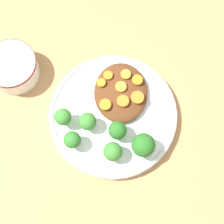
% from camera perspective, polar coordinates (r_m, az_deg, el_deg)
% --- Properties ---
extents(ground_plane, '(4.00, 4.00, 0.00)m').
position_cam_1_polar(ground_plane, '(0.78, 0.00, -0.77)').
color(ground_plane, tan).
extents(plate, '(0.26, 0.26, 0.03)m').
position_cam_1_polar(plate, '(0.77, 0.00, -0.48)').
color(plate, white).
rests_on(plate, ground_plane).
extents(dip_bowl, '(0.11, 0.11, 0.05)m').
position_cam_1_polar(dip_bowl, '(0.82, -15.12, 6.61)').
color(dip_bowl, white).
rests_on(dip_bowl, ground_plane).
extents(stew_mound, '(0.13, 0.11, 0.02)m').
position_cam_1_polar(stew_mound, '(0.77, 1.18, 3.01)').
color(stew_mound, '#5B3319').
rests_on(stew_mound, plate).
extents(broccoli_floret_0, '(0.05, 0.05, 0.06)m').
position_cam_1_polar(broccoli_floret_0, '(0.71, 4.61, -5.07)').
color(broccoli_floret_0, '#7FA85B').
rests_on(broccoli_floret_0, plate).
extents(broccoli_floret_1, '(0.04, 0.04, 0.05)m').
position_cam_1_polar(broccoli_floret_1, '(0.73, 0.67, -2.85)').
color(broccoli_floret_1, '#7FA85B').
rests_on(broccoli_floret_1, plate).
extents(broccoli_floret_2, '(0.04, 0.04, 0.05)m').
position_cam_1_polar(broccoli_floret_2, '(0.72, -0.40, -6.06)').
color(broccoli_floret_2, '#7FA85B').
rests_on(broccoli_floret_2, plate).
extents(broccoli_floret_3, '(0.04, 0.04, 0.05)m').
position_cam_1_polar(broccoli_floret_3, '(0.73, -3.93, -1.48)').
color(broccoli_floret_3, '#7FA85B').
rests_on(broccoli_floret_3, plate).
extents(broccoli_floret_4, '(0.03, 0.03, 0.05)m').
position_cam_1_polar(broccoli_floret_4, '(0.72, -6.27, -4.26)').
color(broccoli_floret_4, '#7FA85B').
rests_on(broccoli_floret_4, plate).
extents(broccoli_floret_5, '(0.03, 0.03, 0.05)m').
position_cam_1_polar(broccoli_floret_5, '(0.74, -7.64, -0.79)').
color(broccoli_floret_5, '#759E51').
rests_on(broccoli_floret_5, plate).
extents(carrot_slice_0, '(0.02, 0.02, 0.00)m').
position_cam_1_polar(carrot_slice_0, '(0.76, -0.79, 5.61)').
color(carrot_slice_0, orange).
rests_on(carrot_slice_0, stew_mound).
extents(carrot_slice_1, '(0.02, 0.02, 0.00)m').
position_cam_1_polar(carrot_slice_1, '(0.76, 3.69, 4.90)').
color(carrot_slice_1, orange).
rests_on(carrot_slice_1, stew_mound).
extents(carrot_slice_2, '(0.02, 0.02, 0.01)m').
position_cam_1_polar(carrot_slice_2, '(0.77, 1.93, 5.75)').
color(carrot_slice_2, orange).
rests_on(carrot_slice_2, stew_mound).
extents(carrot_slice_3, '(0.03, 0.03, 0.00)m').
position_cam_1_polar(carrot_slice_3, '(0.75, 3.71, 2.24)').
color(carrot_slice_3, orange).
rests_on(carrot_slice_3, stew_mound).
extents(carrot_slice_4, '(0.02, 0.02, 0.01)m').
position_cam_1_polar(carrot_slice_4, '(0.75, 1.18, 3.86)').
color(carrot_slice_4, orange).
rests_on(carrot_slice_4, stew_mound).
extents(carrot_slice_5, '(0.02, 0.02, 0.01)m').
position_cam_1_polar(carrot_slice_5, '(0.74, 1.49, 1.67)').
color(carrot_slice_5, orange).
rests_on(carrot_slice_5, stew_mound).
extents(carrot_slice_6, '(0.02, 0.02, 0.01)m').
position_cam_1_polar(carrot_slice_6, '(0.76, -1.83, 4.49)').
color(carrot_slice_6, orange).
rests_on(carrot_slice_6, stew_mound).
extents(carrot_slice_7, '(0.02, 0.02, 0.01)m').
position_cam_1_polar(carrot_slice_7, '(0.74, -1.21, 1.15)').
color(carrot_slice_7, orange).
rests_on(carrot_slice_7, stew_mound).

